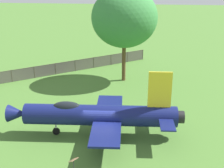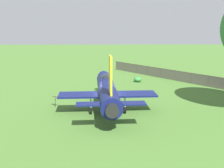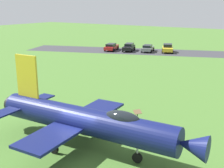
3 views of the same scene
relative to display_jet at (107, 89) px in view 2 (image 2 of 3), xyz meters
The scene contains 5 objects.
ground_plane 1.92m from the display_jet, 93.04° to the left, with size 200.00×200.00×0.00m, color #47722D.
display_jet is the anchor object (origin of this frame).
perimeter_fence 16.52m from the display_jet, 138.87° to the right, with size 21.45×29.01×1.52m.
shrub_near_fence 14.07m from the display_jet, 108.31° to the right, with size 1.08×1.20×0.72m.
info_plaque 5.20m from the display_jet, ahead, with size 0.72×0.66×1.14m.
Camera 2 is at (0.06, 25.49, 7.67)m, focal length 45.09 mm.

